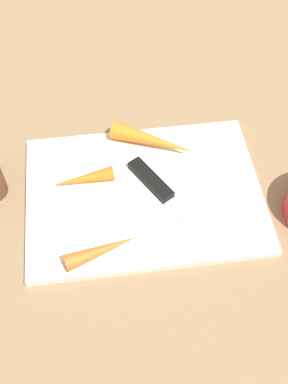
# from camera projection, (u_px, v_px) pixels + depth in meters

# --- Properties ---
(ground_plane) EXTENTS (1.40, 1.40, 0.00)m
(ground_plane) POSITION_uv_depth(u_px,v_px,m) (144.00, 196.00, 0.74)
(ground_plane) COLOR #8C6D4C
(cutting_board) EXTENTS (0.36, 0.26, 0.01)m
(cutting_board) POSITION_uv_depth(u_px,v_px,m) (144.00, 194.00, 0.74)
(cutting_board) COLOR silver
(cutting_board) RESTS_ON ground_plane
(knife) EXTENTS (0.12, 0.18, 0.01)m
(knife) POSITION_uv_depth(u_px,v_px,m) (156.00, 186.00, 0.73)
(knife) COLOR #B7B7BC
(knife) RESTS_ON cutting_board
(carrot_longest) EXTENTS (0.14, 0.09, 0.03)m
(carrot_longest) POSITION_uv_depth(u_px,v_px,m) (153.00, 141.00, 0.77)
(carrot_longest) COLOR orange
(carrot_longest) RESTS_ON cutting_board
(carrot_medium) EXTENTS (0.11, 0.05, 0.02)m
(carrot_medium) POSITION_uv_depth(u_px,v_px,m) (102.00, 250.00, 0.66)
(carrot_medium) COLOR orange
(carrot_medium) RESTS_ON cutting_board
(carrot_shortest) EXTENTS (0.10, 0.03, 0.02)m
(carrot_shortest) POSITION_uv_depth(u_px,v_px,m) (83.00, 179.00, 0.73)
(carrot_shortest) COLOR orange
(carrot_shortest) RESTS_ON cutting_board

